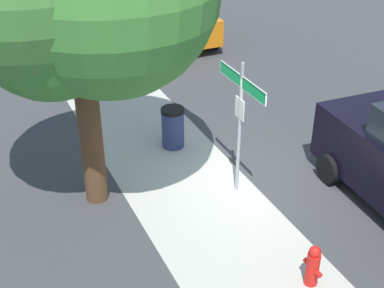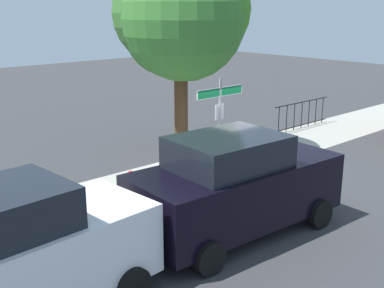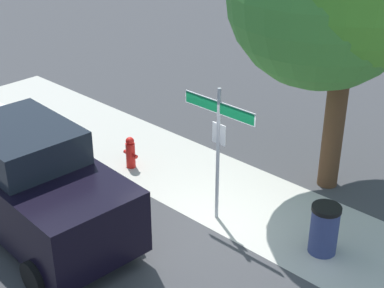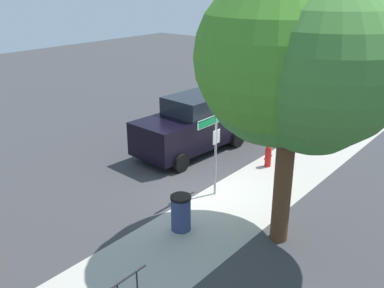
{
  "view_description": "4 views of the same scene",
  "coord_description": "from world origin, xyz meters",
  "px_view_note": "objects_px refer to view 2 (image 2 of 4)",
  "views": [
    {
      "loc": [
        -7.99,
        5.14,
        6.54
      ],
      "look_at": [
        0.54,
        1.16,
        0.97
      ],
      "focal_mm": 50.6,
      "sensor_mm": 36.0,
      "label": 1
    },
    {
      "loc": [
        -9.36,
        -8.83,
        4.66
      ],
      "look_at": [
        -0.8,
        0.69,
        1.05
      ],
      "focal_mm": 45.71,
      "sensor_mm": 36.0,
      "label": 2
    },
    {
      "loc": [
        6.29,
        -7.01,
        6.56
      ],
      "look_at": [
        -0.85,
        0.54,
        1.34
      ],
      "focal_mm": 53.29,
      "sensor_mm": 36.0,
      "label": 3
    },
    {
      "loc": [
        9.52,
        7.34,
        6.2
      ],
      "look_at": [
        0.22,
        -0.29,
        1.55
      ],
      "focal_mm": 40.12,
      "sensor_mm": 36.0,
      "label": 4
    }
  ],
  "objects_px": {
    "car_black": "(236,185)",
    "car_white": "(13,258)",
    "shade_tree": "(179,16)",
    "trash_bin": "(256,143)",
    "street_sign": "(220,109)",
    "fire_hydrant": "(131,186)"
  },
  "relations": [
    {
      "from": "car_black",
      "to": "car_white",
      "type": "bearing_deg",
      "value": -177.8
    },
    {
      "from": "fire_hydrant",
      "to": "trash_bin",
      "type": "relative_size",
      "value": 0.8
    },
    {
      "from": "car_white",
      "to": "fire_hydrant",
      "type": "distance_m",
      "value": 5.01
    },
    {
      "from": "street_sign",
      "to": "car_white",
      "type": "height_order",
      "value": "street_sign"
    },
    {
      "from": "car_black",
      "to": "trash_bin",
      "type": "distance_m",
      "value": 5.52
    },
    {
      "from": "shade_tree",
      "to": "car_white",
      "type": "relative_size",
      "value": 1.45
    },
    {
      "from": "street_sign",
      "to": "car_white",
      "type": "relative_size",
      "value": 0.64
    },
    {
      "from": "shade_tree",
      "to": "trash_bin",
      "type": "distance_m",
      "value": 4.63
    },
    {
      "from": "street_sign",
      "to": "fire_hydrant",
      "type": "xyz_separation_m",
      "value": [
        -2.87,
        0.2,
        -1.58
      ]
    },
    {
      "from": "car_white",
      "to": "car_black",
      "type": "xyz_separation_m",
      "value": [
        4.69,
        -0.11,
        -0.0
      ]
    },
    {
      "from": "shade_tree",
      "to": "street_sign",
      "type": "bearing_deg",
      "value": -107.57
    },
    {
      "from": "car_white",
      "to": "trash_bin",
      "type": "distance_m",
      "value": 9.66
    },
    {
      "from": "street_sign",
      "to": "fire_hydrant",
      "type": "bearing_deg",
      "value": 176.04
    },
    {
      "from": "car_white",
      "to": "trash_bin",
      "type": "height_order",
      "value": "car_white"
    },
    {
      "from": "shade_tree",
      "to": "car_black",
      "type": "height_order",
      "value": "shade_tree"
    },
    {
      "from": "car_black",
      "to": "trash_bin",
      "type": "height_order",
      "value": "car_black"
    },
    {
      "from": "shade_tree",
      "to": "car_black",
      "type": "bearing_deg",
      "value": -119.87
    },
    {
      "from": "shade_tree",
      "to": "trash_bin",
      "type": "xyz_separation_m",
      "value": [
        1.32,
        -2.18,
        -3.87
      ]
    },
    {
      "from": "street_sign",
      "to": "car_black",
      "type": "bearing_deg",
      "value": -129.57
    },
    {
      "from": "shade_tree",
      "to": "trash_bin",
      "type": "bearing_deg",
      "value": -58.74
    },
    {
      "from": "car_white",
      "to": "car_black",
      "type": "distance_m",
      "value": 4.69
    },
    {
      "from": "shade_tree",
      "to": "car_white",
      "type": "bearing_deg",
      "value": -145.77
    }
  ]
}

